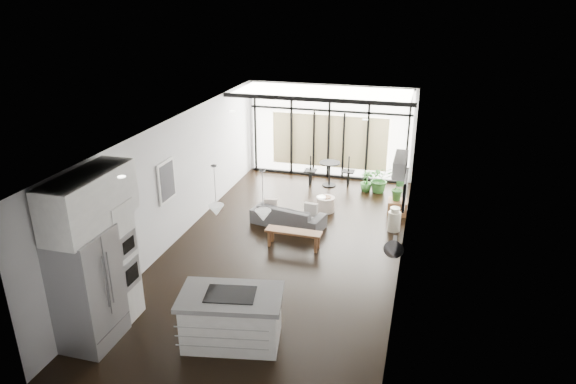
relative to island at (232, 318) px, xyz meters
The scene contains 28 objects.
floor 3.31m from the island, 90.74° to the left, with size 5.00×10.00×0.00m, color black.
ceiling 4.04m from the island, 90.74° to the left, with size 5.00×10.00×0.00m, color silver.
wall_left 4.26m from the island, 127.78° to the left, with size 0.02×10.00×2.80m, color silver.
wall_right 4.21m from the island, 53.17° to the left, with size 0.02×10.00×2.80m, color silver.
wall_back 8.34m from the island, 90.30° to the left, with size 5.00×0.02×2.80m, color silver.
wall_front 1.97m from the island, 91.42° to the right, with size 5.00×0.02×2.80m, color silver.
glazing 8.22m from the island, 90.30° to the left, with size 5.00×0.20×2.80m, color black.
skylight 7.64m from the island, 90.34° to the left, with size 4.70×1.90×0.06m, color silver.
neighbour_building 8.26m from the island, 90.30° to the left, with size 3.50×0.02×1.60m, color beige.
island is the anchor object (origin of this frame).
cooktop 0.45m from the island, ahead, with size 0.78×0.52×0.01m, color black.
fridge 2.31m from the island, 165.35° to the right, with size 0.75×0.94×1.94m, color gray.
appliance_column 2.22m from the island, behind, with size 0.56×0.59×2.18m, color white.
upper_cabinets 2.89m from the island, behind, with size 0.62×1.75×0.86m, color white.
pendant_left 1.75m from the island, 125.06° to the left, with size 0.26×0.26×0.18m, color silver.
pendant_right 1.73m from the island, 60.46° to the left, with size 0.26×0.26×0.18m, color silver.
sofa 4.51m from the island, 93.73° to the left, with size 1.78×0.52×0.70m, color #474749.
console_bench 3.45m from the island, 87.90° to the left, with size 1.26×0.31×0.40m, color brown.
pouf 5.60m from the island, 85.75° to the left, with size 0.48×0.48×0.38m, color beige.
crate 6.33m from the island, 69.56° to the left, with size 0.47×0.47×0.36m, color brown.
plant_tall 7.49m from the island, 77.55° to the left, with size 0.69×0.77×0.60m, color #336E2D.
plant_med 7.38m from the island, 80.32° to the left, with size 0.33×0.60×0.33m, color #336E2D.
plant_crate 6.32m from the island, 69.56° to the left, with size 0.35×0.64×0.28m, color #336E2D.
milk_can 5.36m from the island, 65.68° to the left, with size 0.30×0.30×0.59m, color beige.
bistro_set 7.43m from the island, 88.86° to the left, with size 1.48×0.59×0.71m, color black.
tv 4.99m from the island, 60.55° to the left, with size 0.05×1.10×0.65m, color black.
ac_unit 3.95m from the island, 46.70° to the left, with size 0.22×0.90×0.30m, color silver.
framed_art 3.91m from the island, 132.10° to the left, with size 0.04×0.70×0.90m, color black.
Camera 1 is at (2.74, -9.69, 5.37)m, focal length 32.00 mm.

